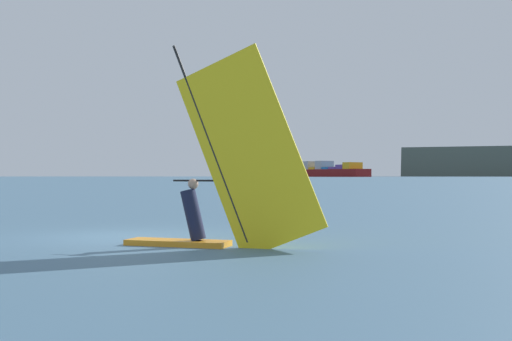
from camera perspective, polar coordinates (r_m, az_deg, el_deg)
name	(u,v)px	position (r m, az deg, el deg)	size (l,w,h in m)	color
ground_plane	(126,236)	(15.37, -11.95, -5.99)	(4000.00, 4000.00, 0.00)	#476B84
windsurfer	(220,186)	(12.76, -3.35, -1.41)	(4.33, 0.89, 4.48)	orange
cargo_ship	(318,171)	(772.28, 5.71, -0.04)	(151.02, 110.52, 30.40)	maroon
distant_headland	(345,164)	(1216.75, 8.27, 0.58)	(1096.20, 341.99, 47.36)	#4C564C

